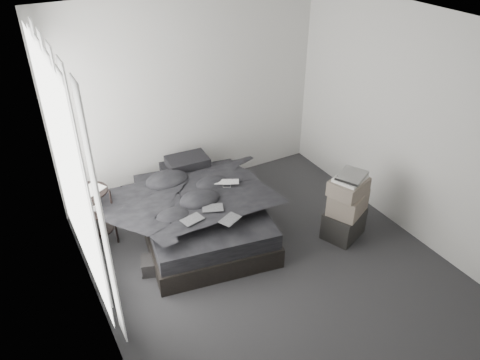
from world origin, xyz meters
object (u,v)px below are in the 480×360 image
box_lower (344,223)px  laptop (227,180)px  bed (202,224)px  side_stand (95,218)px

box_lower → laptop: bearing=142.7°
bed → side_stand: size_ratio=2.45×
side_stand → box_lower: (2.62, -1.26, -0.20)m
bed → laptop: bearing=7.5°
bed → laptop: laptop is taller
side_stand → box_lower: side_stand is taller
bed → side_stand: (-1.16, 0.40, 0.25)m
side_stand → box_lower: bearing=-25.8°
laptop → side_stand: (-1.49, 0.41, -0.29)m
bed → laptop: size_ratio=6.24×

